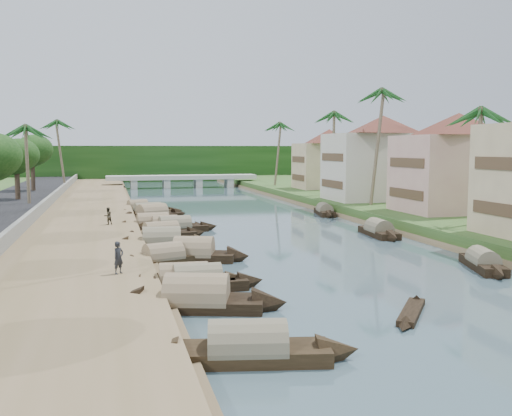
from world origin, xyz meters
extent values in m
plane|color=#3D545C|center=(0.00, 0.00, 0.00)|extent=(220.00, 220.00, 0.00)
cube|color=brown|center=(-16.00, 20.00, 0.40)|extent=(10.00, 180.00, 0.80)
cube|color=#2E4E1F|center=(19.00, 20.00, 0.60)|extent=(16.00, 180.00, 1.20)
cube|color=slate|center=(-20.20, 20.00, 1.35)|extent=(0.40, 180.00, 1.10)
cube|color=black|center=(0.00, 95.00, 4.00)|extent=(120.00, 4.00, 8.00)
cube|color=black|center=(0.00, 100.00, 4.00)|extent=(120.00, 4.00, 8.00)
cube|color=black|center=(0.00, 105.00, 4.00)|extent=(120.00, 4.00, 8.00)
cube|color=#ACADA2|center=(0.00, 72.00, 2.00)|extent=(28.00, 4.00, 0.80)
cube|color=#ACADA2|center=(-9.00, 72.00, 0.90)|extent=(1.20, 3.50, 1.80)
cube|color=#ACADA2|center=(-3.00, 72.00, 0.90)|extent=(1.20, 3.50, 1.80)
cube|color=#ACADA2|center=(3.00, 72.00, 0.90)|extent=(1.20, 3.50, 1.80)
cube|color=#ACADA2|center=(9.00, 72.00, 0.90)|extent=(1.20, 3.50, 1.80)
cube|color=#4C3723|center=(12.95, -2.00, 3.20)|extent=(0.10, 6.40, 0.90)
cube|color=#4C3723|center=(12.95, -2.00, 6.40)|extent=(0.10, 6.40, 0.90)
cube|color=#CDA491|center=(20.00, 14.00, 4.95)|extent=(11.00, 8.00, 7.50)
pyramid|color=#5D2A20|center=(20.00, 14.00, 9.80)|extent=(14.11, 14.11, 2.20)
cube|color=#4C3723|center=(14.45, 14.00, 3.08)|extent=(0.10, 6.40, 0.90)
cube|color=#4C3723|center=(14.45, 14.00, 6.08)|extent=(0.10, 6.40, 0.90)
cube|color=beige|center=(19.00, 28.00, 5.20)|extent=(13.00, 8.00, 8.00)
pyramid|color=#5D2A20|center=(19.00, 28.00, 10.30)|extent=(15.59, 15.59, 2.20)
cube|color=#4C3723|center=(12.45, 28.00, 3.20)|extent=(0.10, 6.40, 0.90)
cube|color=#4C3723|center=(12.45, 28.00, 6.40)|extent=(0.10, 6.40, 0.90)
cube|color=beige|center=(20.00, 48.00, 4.70)|extent=(10.00, 7.00, 7.00)
pyramid|color=#5D2A20|center=(20.00, 48.00, 9.30)|extent=(12.62, 12.62, 2.20)
cube|color=#4C3723|center=(14.95, 48.00, 2.95)|extent=(0.10, 5.60, 0.90)
cube|color=#4C3723|center=(14.95, 48.00, 5.75)|extent=(0.10, 5.60, 0.90)
cube|color=black|center=(-8.80, -16.89, 0.20)|extent=(6.05, 2.90, 0.70)
cone|color=black|center=(-5.63, -17.51, 0.28)|extent=(1.95, 1.92, 1.81)
cone|color=black|center=(-11.96, -16.26, 0.28)|extent=(1.95, 1.92, 1.81)
cylinder|color=#716A54|center=(-8.80, -16.89, 0.58)|extent=(4.72, 2.71, 1.88)
cube|color=black|center=(-9.54, -9.95, 0.20)|extent=(6.53, 3.89, 0.70)
cone|color=black|center=(-6.27, -10.95, 0.28)|extent=(2.30, 2.41, 2.17)
cone|color=black|center=(-12.81, -8.96, 0.28)|extent=(2.30, 2.41, 2.17)
cylinder|color=#856D54|center=(-9.54, -9.95, 0.58)|extent=(5.16, 3.55, 2.28)
cube|color=black|center=(-9.64, -5.93, 0.20)|extent=(5.49, 2.02, 0.70)
cone|color=black|center=(-6.66, -6.12, 0.28)|extent=(1.64, 1.61, 1.69)
cone|color=black|center=(-12.63, -5.74, 0.28)|extent=(1.64, 1.61, 1.69)
cylinder|color=#856D54|center=(-9.64, -5.93, 0.58)|extent=(4.22, 2.00, 1.75)
cube|color=black|center=(-8.99, -6.40, 0.20)|extent=(5.27, 1.71, 0.70)
cone|color=black|center=(-6.06, -6.42, 0.28)|extent=(1.52, 1.52, 1.68)
cone|color=black|center=(-11.91, -6.39, 0.28)|extent=(1.52, 1.52, 1.68)
cylinder|color=#716A54|center=(-8.99, -6.40, 0.58)|extent=(4.03, 1.77, 1.74)
cube|color=black|center=(-10.10, 0.70, 0.20)|extent=(5.26, 3.13, 0.70)
cone|color=black|center=(-7.46, 1.55, 0.28)|extent=(1.84, 1.89, 1.68)
cone|color=black|center=(-12.74, -0.15, 0.28)|extent=(1.84, 1.89, 1.68)
cylinder|color=#856D54|center=(-10.10, 0.70, 0.58)|extent=(4.16, 2.84, 1.76)
cube|color=black|center=(-8.01, 1.54, 0.20)|extent=(5.79, 3.66, 0.70)
cone|color=black|center=(-5.15, 0.60, 0.28)|extent=(2.11, 2.28, 2.05)
cone|color=black|center=(-10.87, 2.47, 0.28)|extent=(2.11, 2.28, 2.05)
cylinder|color=#856D54|center=(-8.01, 1.54, 0.58)|extent=(4.60, 3.35, 2.17)
cube|color=black|center=(-9.67, 6.76, 0.20)|extent=(5.99, 2.51, 0.70)
cone|color=black|center=(-6.43, 6.53, 0.28)|extent=(1.84, 2.01, 2.07)
cone|color=black|center=(-12.91, 7.00, 0.28)|extent=(1.84, 2.01, 2.07)
cylinder|color=#716A54|center=(-9.67, 6.76, 0.58)|extent=(4.62, 2.50, 2.18)
cube|color=black|center=(-9.33, 11.10, 0.20)|extent=(5.94, 3.04, 0.70)
cone|color=black|center=(-6.26, 11.82, 0.28)|extent=(1.95, 1.94, 1.79)
cone|color=black|center=(-12.41, 10.39, 0.28)|extent=(1.95, 1.94, 1.79)
cylinder|color=#856D54|center=(-9.33, 11.10, 0.58)|extent=(4.65, 2.80, 1.86)
cube|color=black|center=(-8.59, 15.67, 0.20)|extent=(4.69, 1.80, 0.70)
cone|color=black|center=(-6.00, 15.64, 0.28)|extent=(1.39, 1.58, 1.71)
cone|color=black|center=(-11.18, 15.70, 0.28)|extent=(1.39, 1.58, 1.71)
cylinder|color=#856D54|center=(-8.59, 15.67, 0.58)|extent=(3.59, 1.85, 1.81)
cube|color=black|center=(-7.77, 14.97, 0.20)|extent=(5.95, 2.36, 0.70)
cone|color=black|center=(-4.57, 15.33, 0.28)|extent=(1.81, 1.73, 1.74)
cone|color=black|center=(-10.97, 14.61, 0.28)|extent=(1.81, 1.73, 1.74)
cylinder|color=#716A54|center=(-7.77, 14.97, 0.58)|extent=(4.60, 2.28, 1.79)
cube|color=black|center=(-9.56, 17.01, 0.20)|extent=(6.01, 2.28, 0.70)
cone|color=black|center=(-6.28, 17.21, 0.28)|extent=(1.80, 1.84, 1.93)
cone|color=black|center=(-12.83, 16.82, 0.28)|extent=(1.80, 1.84, 1.93)
cylinder|color=#856D54|center=(-9.56, 17.01, 0.58)|extent=(4.62, 2.28, 2.01)
cube|color=black|center=(-9.05, 24.88, 0.20)|extent=(6.37, 4.36, 0.70)
cone|color=black|center=(-5.98, 26.26, 0.28)|extent=(2.37, 2.42, 2.06)
cone|color=black|center=(-12.12, 23.51, 0.28)|extent=(2.37, 2.42, 2.06)
cylinder|color=#856D54|center=(-9.05, 24.88, 0.58)|extent=(5.10, 3.86, 2.16)
cube|color=black|center=(-9.29, 28.30, 0.20)|extent=(6.38, 3.43, 0.70)
cone|color=black|center=(-6.03, 29.30, 0.28)|extent=(2.11, 1.98, 1.74)
cone|color=black|center=(-12.56, 27.30, 0.28)|extent=(2.11, 1.98, 1.74)
cylinder|color=#716A54|center=(-9.29, 28.30, 0.58)|extent=(5.01, 3.07, 1.78)
cube|color=black|center=(-10.15, 33.43, 0.20)|extent=(4.92, 2.92, 0.70)
cone|color=black|center=(-7.69, 34.25, 0.28)|extent=(1.71, 1.72, 1.52)
cone|color=black|center=(-12.61, 32.61, 0.28)|extent=(1.71, 1.72, 1.52)
cylinder|color=#856D54|center=(-10.15, 33.43, 0.58)|extent=(3.89, 2.63, 1.58)
cube|color=black|center=(8.91, -5.63, 0.20)|extent=(2.96, 5.34, 0.70)
cone|color=black|center=(9.78, -2.91, 0.28)|extent=(1.70, 1.79, 1.48)
cone|color=black|center=(8.03, -8.35, 0.28)|extent=(1.70, 1.79, 1.48)
cylinder|color=#716A54|center=(8.91, -5.63, 0.58)|extent=(2.65, 4.21, 1.52)
cube|color=black|center=(8.84, 8.32, 0.20)|extent=(2.11, 5.55, 0.70)
cone|color=black|center=(9.05, 11.34, 0.28)|extent=(1.66, 1.67, 1.73)
cone|color=black|center=(8.62, 5.30, 0.28)|extent=(1.66, 1.67, 1.73)
cylinder|color=#716A54|center=(8.84, 8.32, 0.58)|extent=(2.09, 4.28, 1.80)
cube|color=black|center=(9.98, 23.94, 0.20)|extent=(2.46, 5.52, 0.70)
cone|color=black|center=(10.52, 26.85, 0.28)|extent=(1.62, 1.73, 1.55)
cone|color=black|center=(9.45, 21.02, 0.28)|extent=(1.62, 1.73, 1.55)
cylinder|color=#716A54|center=(9.98, 23.94, 0.58)|extent=(2.30, 4.29, 1.59)
cube|color=black|center=(-0.34, -13.26, 0.10)|extent=(3.08, 3.74, 0.35)
cone|color=black|center=(1.06, -11.41, 0.10)|extent=(1.22, 1.27, 0.75)
cone|color=black|center=(-1.73, -15.11, 0.10)|extent=(1.22, 1.27, 0.75)
cube|color=black|center=(-9.21, -3.74, 0.10)|extent=(3.76, 1.18, 0.35)
cone|color=black|center=(-7.14, -3.54, 0.10)|extent=(1.00, 0.91, 0.82)
cone|color=black|center=(-11.28, -3.95, 0.10)|extent=(1.00, 0.91, 0.82)
cube|color=black|center=(-7.09, 18.65, 0.10)|extent=(3.83, 1.35, 0.35)
cone|color=black|center=(-5.01, 18.31, 0.10)|extent=(1.05, 0.89, 0.75)
cone|color=black|center=(-9.18, 18.99, 0.10)|extent=(1.05, 0.89, 0.75)
cylinder|color=#72664C|center=(16.00, 5.05, 5.95)|extent=(0.40, 0.36, 9.49)
sphere|color=#18491A|center=(16.00, 5.05, 10.50)|extent=(3.20, 3.20, 3.20)
cylinder|color=#72664C|center=(15.00, 22.11, 7.58)|extent=(1.64, 0.36, 12.74)
sphere|color=#18491A|center=(15.00, 22.11, 13.71)|extent=(3.20, 3.20, 3.20)
cylinder|color=#72664C|center=(16.00, 36.31, 6.76)|extent=(0.37, 0.36, 11.12)
sphere|color=#18491A|center=(16.00, 36.31, 12.10)|extent=(3.20, 3.20, 3.20)
cylinder|color=#72664C|center=(-22.00, 31.22, 5.65)|extent=(0.45, 0.36, 8.50)
sphere|color=#18491A|center=(-22.00, 31.22, 9.73)|extent=(3.20, 3.20, 3.20)
cylinder|color=#72664C|center=(14.00, 56.77, 6.47)|extent=(1.39, 0.36, 10.52)
sphere|color=#18491A|center=(14.00, 56.77, 11.52)|extent=(3.20, 3.20, 3.20)
cylinder|color=#72664C|center=(-20.50, 60.55, 6.64)|extent=(1.42, 0.36, 10.46)
sphere|color=#18491A|center=(-20.50, 60.55, 11.66)|extent=(3.20, 3.20, 3.20)
cylinder|color=#483729|center=(-24.00, 37.22, 3.09)|extent=(0.60, 0.60, 3.46)
ellipsoid|color=black|center=(-24.00, 37.22, 6.40)|extent=(4.71, 4.71, 3.87)
cylinder|color=#483729|center=(-24.00, 51.76, 3.29)|extent=(0.60, 0.60, 3.87)
ellipsoid|color=black|center=(-24.00, 51.76, 7.00)|extent=(5.16, 5.16, 4.24)
cylinder|color=#483729|center=(24.00, 29.56, 3.04)|extent=(0.60, 0.60, 3.76)
ellipsoid|color=black|center=(24.00, 29.56, 6.63)|extent=(4.37, 4.37, 3.60)
imported|color=black|center=(-12.98, -5.00, 1.67)|extent=(0.75, 0.74, 1.74)
imported|color=#373326|center=(-13.55, 15.40, 1.56)|extent=(0.94, 0.90, 1.52)
camera|label=1|loc=(-13.34, -35.68, 7.46)|focal=40.00mm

